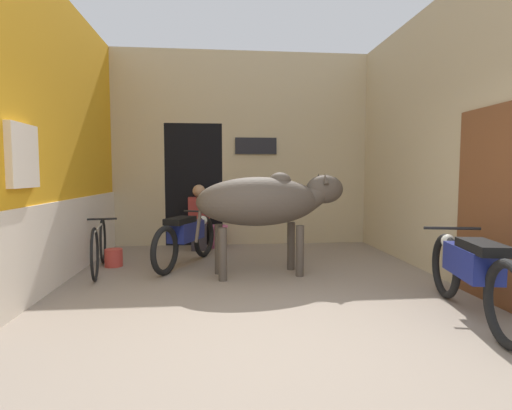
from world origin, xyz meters
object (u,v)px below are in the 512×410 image
Objects in this scene: motorcycle_far at (186,236)px; shopkeeper_seated at (199,215)px; cow at (266,202)px; plastic_stool at (218,236)px; bucket at (114,258)px; motorcycle_near at (472,270)px; bicycle at (99,246)px.

motorcycle_far is 1.53× the size of shopkeeper_seated.
cow is 5.00× the size of plastic_stool.
cow is 1.43m from motorcycle_far.
plastic_stool is at bearing 40.72° from bucket.
motorcycle_far reaches higher than plastic_stool.
shopkeeper_seated is at bearing 83.88° from motorcycle_far.
motorcycle_near is 4.66m from shopkeeper_seated.
bucket is at bearing 179.03° from motorcycle_far.
bucket is at bearing -139.28° from plastic_stool.
motorcycle_far reaches higher than bicycle.
cow is 2.59m from motorcycle_near.
bicycle is at bearing -167.35° from motorcycle_far.
motorcycle_near is at bearing -58.41° from plastic_stool.
bucket is at bearing -134.48° from shopkeeper_seated.
motorcycle_far is at bearing 12.65° from bicycle.
plastic_stool is at bearing 121.59° from motorcycle_near.
motorcycle_near is 3.82m from motorcycle_far.
bicycle is (-4.07, 2.25, -0.11)m from motorcycle_near.
motorcycle_near is 4.71m from bucket.
motorcycle_near is 1.10× the size of motorcycle_far.
motorcycle_near is 4.65m from bicycle.
cow is 1.78× the size of shopkeeper_seated.
motorcycle_near reaches higher than plastic_stool.
plastic_stool is (1.68, 1.63, -0.13)m from bicycle.
cow is at bearing -9.93° from bicycle.
cow reaches higher than bucket.
cow is 2.28m from plastic_stool.
cow is 1.06× the size of motorcycle_near.
shopkeeper_seated is 4.55× the size of bucket.
bucket is at bearing 147.23° from motorcycle_near.
cow reaches higher than motorcycle_far.
bicycle is (-2.33, 0.41, -0.64)m from cow.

